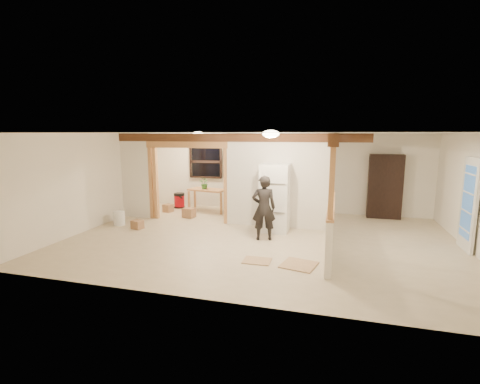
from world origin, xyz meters
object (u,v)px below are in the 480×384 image
(refrigerator, at_px, (275,198))
(shop_vac, at_px, (179,200))
(bookshelf, at_px, (385,187))
(work_table, at_px, (208,200))
(woman, at_px, (264,208))

(refrigerator, xyz_separation_m, shop_vac, (-3.59, 1.94, -0.61))
(shop_vac, distance_m, bookshelf, 6.53)
(work_table, bearing_deg, refrigerator, -21.65)
(bookshelf, bearing_deg, shop_vac, -177.43)
(woman, xyz_separation_m, shop_vac, (-3.47, 2.77, -0.51))
(shop_vac, xyz_separation_m, bookshelf, (6.49, 0.29, 0.69))
(refrigerator, distance_m, bookshelf, 3.65)
(bookshelf, bearing_deg, work_table, -173.70)
(shop_vac, height_order, bookshelf, bookshelf)
(woman, distance_m, work_table, 3.42)
(refrigerator, height_order, shop_vac, refrigerator)
(woman, bearing_deg, shop_vac, -54.54)
(shop_vac, bearing_deg, refrigerator, -28.34)
(shop_vac, bearing_deg, work_table, -14.83)
(woman, relative_size, shop_vac, 2.99)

